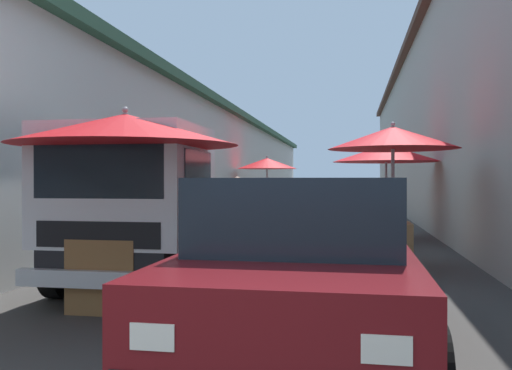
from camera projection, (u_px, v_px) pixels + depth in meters
The scene contains 10 objects.
ground at pixel (308, 234), 14.55m from camera, with size 90.00×90.00×0.00m, color #3D3A38.
building_left_whitewash at pixel (107, 161), 17.90m from camera, with size 49.80×7.50×4.13m.
fruit_stall_far_right at pixel (392, 158), 8.93m from camera, with size 2.12×2.12×2.39m.
fruit_stall_near_right at pixel (385, 161), 13.45m from camera, with size 2.62×2.62×2.39m.
fruit_stall_mid_lane at pixel (123, 157), 5.93m from camera, with size 2.44×2.44×2.22m.
fruit_stall_far_left at pixel (266, 172), 20.59m from camera, with size 2.24×2.24×2.35m.
hatchback_car at pixel (304, 262), 4.66m from camera, with size 3.93×1.95×1.45m.
delivery_truck at pixel (148, 210), 7.20m from camera, with size 4.93×1.99×2.08m.
vendor_by_crates at pixel (237, 200), 15.23m from camera, with size 0.60×0.31×1.54m.
plastic_stool at pixel (265, 218), 16.12m from camera, with size 0.30×0.30×0.43m.
Camera 1 is at (-1.05, -1.14, 1.43)m, focal length 38.54 mm.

